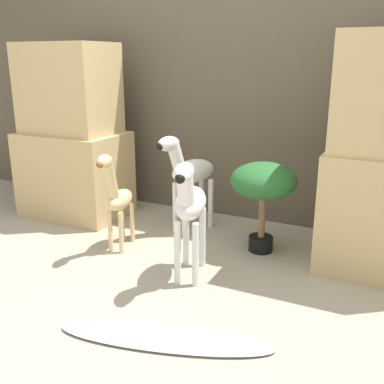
{
  "coord_description": "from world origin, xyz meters",
  "views": [
    {
      "loc": [
        1.19,
        -1.71,
        1.22
      ],
      "look_at": [
        -0.02,
        0.77,
        0.4
      ],
      "focal_mm": 42.0,
      "sensor_mm": 36.0,
      "label": 1
    }
  ],
  "objects_px": {
    "zebra_right": "(189,204)",
    "giraffe_figurine": "(117,196)",
    "potted_palm_front": "(263,185)",
    "surfboard": "(162,337)",
    "zebra_left": "(189,171)"
  },
  "relations": [
    {
      "from": "zebra_right",
      "to": "zebra_left",
      "type": "bearing_deg",
      "value": 116.51
    },
    {
      "from": "potted_palm_front",
      "to": "surfboard",
      "type": "xyz_separation_m",
      "value": [
        -0.1,
        -1.14,
        -0.44
      ]
    },
    {
      "from": "zebra_left",
      "to": "giraffe_figurine",
      "type": "distance_m",
      "value": 0.57
    },
    {
      "from": "giraffe_figurine",
      "to": "potted_palm_front",
      "type": "height_order",
      "value": "giraffe_figurine"
    },
    {
      "from": "potted_palm_front",
      "to": "surfboard",
      "type": "bearing_deg",
      "value": -95.03
    },
    {
      "from": "giraffe_figurine",
      "to": "potted_palm_front",
      "type": "distance_m",
      "value": 0.94
    },
    {
      "from": "zebra_right",
      "to": "surfboard",
      "type": "bearing_deg",
      "value": -75.39
    },
    {
      "from": "zebra_left",
      "to": "potted_palm_front",
      "type": "height_order",
      "value": "zebra_left"
    },
    {
      "from": "surfboard",
      "to": "potted_palm_front",
      "type": "bearing_deg",
      "value": 84.97
    },
    {
      "from": "giraffe_figurine",
      "to": "surfboard",
      "type": "distance_m",
      "value": 1.12
    },
    {
      "from": "giraffe_figurine",
      "to": "zebra_left",
      "type": "bearing_deg",
      "value": 62.21
    },
    {
      "from": "zebra_right",
      "to": "surfboard",
      "type": "xyz_separation_m",
      "value": [
        0.15,
        -0.59,
        -0.43
      ]
    },
    {
      "from": "surfboard",
      "to": "giraffe_figurine",
      "type": "bearing_deg",
      "value": 134.88
    },
    {
      "from": "zebra_right",
      "to": "giraffe_figurine",
      "type": "xyz_separation_m",
      "value": [
        -0.6,
        0.17,
        -0.08
      ]
    },
    {
      "from": "zebra_right",
      "to": "potted_palm_front",
      "type": "bearing_deg",
      "value": 65.19
    }
  ]
}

